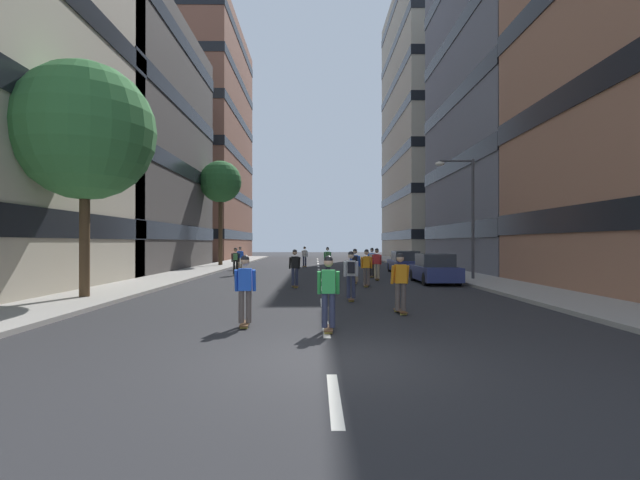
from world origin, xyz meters
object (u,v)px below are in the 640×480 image
object	(u,v)px
skater_6	(372,260)
skater_11	(245,287)
skater_2	(367,266)
parked_car_mid	(434,270)
skater_0	(351,273)
parked_car_near	(405,263)
skater_5	(295,266)
streetlamp_right	(466,205)
skater_4	(377,262)
skater_10	(400,280)
skater_12	(305,255)
skater_8	(328,258)
skater_3	(355,264)
skater_1	(328,289)
skater_7	(240,257)
skater_9	(236,260)
street_tree_mid	(221,182)
street_tree_near	(85,132)

from	to	relation	value
skater_6	skater_11	bearing A→B (deg)	-107.38
skater_2	parked_car_mid	bearing A→B (deg)	27.80
skater_0	skater_11	distance (m)	5.93
parked_car_near	skater_6	world-z (taller)	skater_6
skater_11	skater_5	bearing A→B (deg)	85.58
parked_car_near	streetlamp_right	xyz separation A→B (m)	(2.07, -6.64, 3.44)
skater_0	skater_5	xyz separation A→B (m)	(-2.24, 5.05, -0.03)
streetlamp_right	parked_car_mid	bearing A→B (deg)	-147.84
skater_0	skater_4	world-z (taller)	same
parked_car_mid	skater_4	size ratio (longest dim) A/B	2.47
skater_10	skater_12	bearing A→B (deg)	97.41
skater_8	skater_11	bearing A→B (deg)	-96.80
skater_0	skater_3	distance (m)	7.17
skater_3	skater_6	xyz separation A→B (m)	(1.38, 4.23, 0.00)
skater_0	skater_8	world-z (taller)	same
skater_1	skater_7	xyz separation A→B (m)	(-6.13, 25.09, 0.00)
skater_4	skater_11	bearing A→B (deg)	-109.82
skater_7	parked_car_mid	bearing A→B (deg)	-45.31
skater_0	skater_10	distance (m)	3.26
skater_9	skater_11	distance (m)	18.26
parked_car_near	skater_4	bearing A→B (deg)	-114.47
streetlamp_right	skater_11	xyz separation A→B (m)	(-9.95, -13.67, -3.15)
parked_car_near	parked_car_mid	world-z (taller)	same
parked_car_mid	skater_12	distance (m)	17.67
skater_2	skater_5	distance (m)	3.39
parked_car_mid	street_tree_mid	xyz separation A→B (m)	(-14.50, 17.09, 6.70)
skater_7	skater_11	size ratio (longest dim) A/B	1.00
skater_10	street_tree_mid	bearing A→B (deg)	111.64
parked_car_near	skater_6	size ratio (longest dim) A/B	2.47
skater_9	skater_6	bearing A→B (deg)	-10.06
streetlamp_right	skater_12	size ratio (longest dim) A/B	3.65
skater_5	skater_8	world-z (taller)	same
street_tree_mid	skater_2	bearing A→B (deg)	-60.49
skater_7	skater_5	bearing A→B (deg)	-71.24
streetlamp_right	skater_0	bearing A→B (deg)	-128.95
skater_1	skater_4	bearing A→B (deg)	78.26
street_tree_mid	streetlamp_right	distance (m)	23.11
skater_1	skater_7	distance (m)	25.83
skater_2	skater_8	world-z (taller)	same
skater_6	skater_1	bearing A→B (deg)	-100.26
skater_0	skater_12	xyz separation A→B (m)	(-2.22, 23.46, 0.00)
skater_4	streetlamp_right	bearing A→B (deg)	-8.20
parked_car_mid	street_tree_mid	size ratio (longest dim) A/B	0.48
street_tree_mid	skater_9	xyz separation A→B (m)	(3.30, -11.49, -6.38)
skater_6	skater_10	size ratio (longest dim) A/B	1.00
streetlamp_right	skater_1	world-z (taller)	streetlamp_right
skater_6	parked_car_near	bearing A→B (deg)	54.64
skater_12	skater_4	bearing A→B (deg)	-72.89
skater_5	skater_0	bearing A→B (deg)	-66.10
street_tree_near	parked_car_mid	bearing A→B (deg)	25.84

